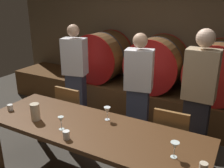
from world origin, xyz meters
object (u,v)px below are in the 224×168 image
Objects in this scene: dining_table at (92,132)px; pitcher at (35,112)px; guest_left at (75,74)px; wine_glass_left at (61,120)px; cup_left at (10,107)px; chair_right at (172,138)px; wine_glass_right at (175,146)px; wine_barrel_center at (157,63)px; cup_right at (203,167)px; wine_barrel_left at (102,56)px; wine_barrel_right at (217,71)px; guest_right at (198,99)px; wine_glass_center at (107,111)px; cup_center at (66,135)px; chair_left at (73,111)px; guest_center at (138,89)px.

pitcher is (-0.66, -0.17, 0.17)m from dining_table.
guest_left is 1.42m from pitcher.
wine_glass_left is (-0.25, -0.20, 0.18)m from dining_table.
cup_left is at bearing 75.71° from guest_left.
wine_glass_right reaches higher than chair_right.
wine_barrel_center is at bearing -64.95° from chair_right.
wine_glass_right is at bearing -66.33° from wine_barrel_center.
wine_barrel_center is 11.99× the size of cup_right.
wine_barrel_left and wine_barrel_right have the same top height.
wine_glass_left is (-1.17, -1.17, -0.05)m from guest_right.
guest_right is 1.18m from cup_right.
guest_left is at bearing -143.78° from wine_barrel_center.
wine_glass_center is (-0.86, -0.74, -0.05)m from guest_right.
cup_right is at bearing 1.24° from wine_glass_left.
guest_left reaches higher than cup_center.
wine_barrel_left is 2.10m from wine_glass_center.
guest_left is at bearing 121.44° from wine_glass_left.
dining_table is 2.88× the size of chair_left.
pitcher is at bearing 36.73° from guest_right.
wine_barrel_left is 1.50m from chair_left.
wine_glass_right is at bearing 104.32° from chair_right.
cup_center is at bearing -105.66° from dining_table.
wine_barrel_left is 11.99× the size of cup_right.
guest_center is at bearing 125.85° from wine_glass_right.
dining_table is 33.60× the size of cup_left.
wine_barrel_right is 3.01m from cup_left.
guest_left reaches higher than pitcher.
cup_right is (1.29, 0.15, -0.01)m from cup_center.
cup_right is at bearing 119.12° from chair_right.
wine_glass_left is (0.49, -0.82, 0.36)m from chair_left.
pitcher is at bearing 164.89° from cup_center.
pitcher is (-0.68, -2.16, -0.15)m from wine_barrel_center.
wine_barrel_right is (0.97, 0.00, 0.00)m from wine_barrel_center.
wine_glass_right is (1.59, 0.07, 0.02)m from pitcher.
wine_barrel_left reaches higher than cup_center.
chair_left is at bearing -141.64° from wine_barrel_right.
cup_left is 0.86× the size of cup_center.
chair_right is at bearing 29.26° from pitcher.
wine_glass_right is at bearing 134.69° from guest_left.
guest_right reaches higher than cup_right.
wine_barrel_left is 0.57× the size of guest_center.
dining_table is 28.93× the size of cup_center.
wine_glass_center is (-0.93, -1.76, -0.14)m from wine_barrel_right.
wine_glass_center reaches higher than cup_center.
wine_barrel_center is 0.55× the size of guest_left.
guest_center is at bearing 162.28° from guest_left.
chair_right is at bearing 106.38° from wine_glass_right.
wine_barrel_center is at bearing 89.47° from dining_table.
cup_left is (-1.18, -0.37, -0.08)m from wine_glass_center.
wine_barrel_center is 1.64m from chair_right.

